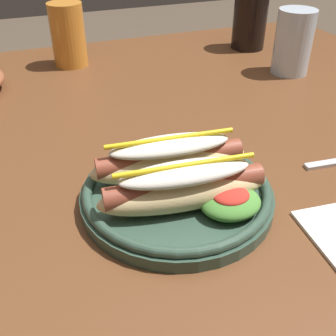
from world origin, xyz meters
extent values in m
cube|color=brown|center=(0.00, 0.00, 0.72)|extent=(1.18, 0.95, 0.04)
cylinder|color=brown|center=(0.50, 0.39, 0.35)|extent=(0.06, 0.06, 0.70)
cylinder|color=#334C3D|center=(-0.07, -0.20, 0.75)|extent=(0.23, 0.23, 0.02)
torus|color=#334C3D|center=(-0.07, -0.20, 0.76)|extent=(0.23, 0.23, 0.01)
ellipsoid|color=#E0C184|center=(-0.07, -0.23, 0.78)|extent=(0.20, 0.07, 0.04)
cylinder|color=brown|center=(-0.07, -0.23, 0.78)|extent=(0.18, 0.04, 0.03)
ellipsoid|color=silver|center=(-0.07, -0.23, 0.80)|extent=(0.15, 0.06, 0.02)
cylinder|color=yellow|center=(-0.07, -0.23, 0.81)|extent=(0.16, 0.02, 0.01)
ellipsoid|color=#E0C184|center=(-0.07, -0.17, 0.78)|extent=(0.20, 0.07, 0.04)
cylinder|color=brown|center=(-0.07, -0.17, 0.78)|extent=(0.18, 0.04, 0.03)
ellipsoid|color=silver|center=(-0.07, -0.17, 0.80)|extent=(0.15, 0.06, 0.02)
cylinder|color=yellow|center=(-0.07, -0.17, 0.81)|extent=(0.16, 0.02, 0.01)
ellipsoid|color=#4C8C38|center=(-0.03, -0.25, 0.77)|extent=(0.07, 0.06, 0.02)
ellipsoid|color=red|center=(-0.03, -0.25, 0.78)|extent=(0.04, 0.04, 0.01)
cube|color=silver|center=(0.17, -0.20, 0.74)|extent=(0.09, 0.02, 0.00)
cylinder|color=black|center=(0.32, 0.30, 0.81)|extent=(0.08, 0.08, 0.14)
cylinder|color=silver|center=(0.31, 0.12, 0.80)|extent=(0.08, 0.08, 0.13)
cylinder|color=orange|center=(-0.10, 0.33, 0.81)|extent=(0.07, 0.07, 0.13)
camera|label=1|loc=(-0.22, -0.56, 1.05)|focal=43.56mm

